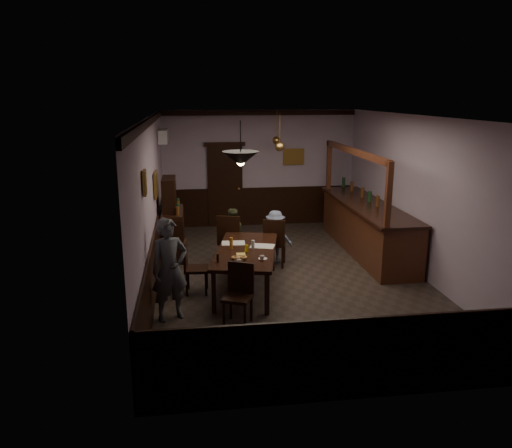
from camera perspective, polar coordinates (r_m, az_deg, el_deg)
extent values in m
cube|color=#2D2621|center=(9.61, 3.75, -6.02)|extent=(5.00, 8.00, 0.01)
cube|color=white|center=(9.00, 4.07, 12.18)|extent=(5.00, 8.00, 0.01)
cube|color=#AF98B0|center=(13.07, 0.37, 6.36)|extent=(5.00, 0.01, 3.00)
cube|color=#AF98B0|center=(5.48, 12.35, -5.78)|extent=(5.00, 0.01, 3.00)
cube|color=#AF98B0|center=(9.03, -11.85, 2.30)|extent=(0.01, 8.00, 3.00)
cube|color=#AF98B0|center=(9.99, 18.11, 3.06)|extent=(0.01, 8.00, 3.00)
cube|color=black|center=(8.73, -1.12, -3.10)|extent=(1.44, 2.36, 0.06)
cube|color=black|center=(7.96, -4.85, -7.83)|extent=(0.07, 0.07, 0.69)
cube|color=black|center=(7.88, 1.25, -8.03)|extent=(0.07, 0.07, 0.69)
cube|color=black|center=(9.86, -2.99, -3.32)|extent=(0.07, 0.07, 0.69)
cube|color=black|center=(9.79, 1.90, -3.44)|extent=(0.07, 0.07, 0.69)
cube|color=black|center=(10.13, -2.93, -1.95)|extent=(0.57, 0.57, 0.05)
cube|color=black|center=(9.85, -3.18, -0.64)|extent=(0.45, 0.17, 0.55)
cube|color=black|center=(10.35, -1.71, -3.07)|extent=(0.04, 0.04, 0.47)
cube|color=black|center=(10.41, -3.73, -2.98)|extent=(0.04, 0.04, 0.47)
cube|color=black|center=(10.00, -2.06, -3.71)|extent=(0.04, 0.04, 0.47)
cube|color=black|center=(10.07, -4.16, -3.61)|extent=(0.04, 0.04, 0.47)
cube|color=black|center=(10.07, 2.16, -2.22)|extent=(0.54, 0.54, 0.05)
cube|color=black|center=(9.80, 2.05, -0.99)|extent=(0.43, 0.16, 0.52)
cube|color=black|center=(10.29, 3.23, -3.27)|extent=(0.04, 0.04, 0.44)
cube|color=black|center=(10.32, 1.29, -3.19)|extent=(0.04, 0.04, 0.44)
cube|color=black|center=(9.96, 3.04, -3.88)|extent=(0.04, 0.04, 0.44)
cube|color=black|center=(9.99, 1.04, -3.79)|extent=(0.04, 0.04, 0.44)
cube|color=black|center=(7.52, -2.13, -8.43)|extent=(0.53, 0.53, 0.05)
cube|color=black|center=(7.59, -1.73, -6.11)|extent=(0.39, 0.20, 0.48)
cube|color=black|center=(7.52, -3.71, -10.34)|extent=(0.04, 0.04, 0.41)
cube|color=black|center=(7.43, -1.28, -10.65)|extent=(0.04, 0.04, 0.41)
cube|color=black|center=(7.80, -2.90, -9.37)|extent=(0.04, 0.04, 0.41)
cube|color=black|center=(7.71, -0.57, -9.65)|extent=(0.04, 0.04, 0.41)
cube|color=black|center=(8.75, -6.81, -5.13)|extent=(0.44, 0.44, 0.05)
cube|color=black|center=(8.68, -8.07, -3.51)|extent=(0.07, 0.41, 0.48)
cube|color=black|center=(8.67, -5.74, -6.90)|extent=(0.04, 0.04, 0.42)
cube|color=black|center=(8.98, -5.65, -6.13)|extent=(0.04, 0.04, 0.42)
cube|color=black|center=(8.69, -7.92, -6.91)|extent=(0.04, 0.04, 0.42)
cube|color=black|center=(9.00, -7.75, -6.14)|extent=(0.04, 0.04, 0.42)
imported|color=#4C5057|center=(7.71, -9.84, -5.14)|extent=(0.68, 0.57, 1.60)
imported|color=#3E4428|center=(10.30, -2.80, -1.27)|extent=(0.56, 0.45, 1.12)
imported|color=slate|center=(10.23, 2.21, -1.45)|extent=(0.80, 0.63, 1.09)
cube|color=silver|center=(9.08, -2.60, -2.19)|extent=(0.44, 0.33, 0.01)
cube|color=silver|center=(8.89, 0.73, -2.54)|extent=(0.49, 0.42, 0.01)
cube|color=#DCBB51|center=(8.47, -1.75, -3.44)|extent=(0.18, 0.18, 0.00)
cylinder|color=white|center=(8.22, 0.75, -3.98)|extent=(0.15, 0.15, 0.01)
imported|color=white|center=(8.12, 0.69, -3.89)|extent=(0.09, 0.09, 0.07)
cylinder|color=white|center=(8.22, -1.97, -3.97)|extent=(0.22, 0.22, 0.01)
torus|color=#C68C47|center=(8.19, -2.41, -3.85)|extent=(0.13, 0.13, 0.04)
torus|color=#C68C47|center=(8.19, -1.46, -3.84)|extent=(0.13, 0.13, 0.04)
cylinder|color=yellow|center=(8.58, -1.10, -2.79)|extent=(0.07, 0.07, 0.12)
cylinder|color=#BF721E|center=(8.74, -2.85, -2.21)|extent=(0.06, 0.06, 0.20)
cylinder|color=silver|center=(8.75, -0.34, -2.34)|extent=(0.06, 0.06, 0.15)
cylinder|color=black|center=(8.07, -4.40, -3.90)|extent=(0.04, 0.04, 0.14)
cube|color=black|center=(10.80, -9.43, -1.26)|extent=(0.46, 1.29, 0.92)
cube|color=black|center=(10.68, -9.54, 1.35)|extent=(0.44, 1.24, 0.07)
cube|color=black|center=(10.60, -9.90, 3.28)|extent=(0.28, 0.83, 0.74)
cube|color=#461F12|center=(11.20, 12.53, -0.53)|extent=(0.85, 3.96, 1.04)
cube|color=black|center=(11.06, 12.58, 2.15)|extent=(0.94, 4.05, 0.06)
cube|color=#461F12|center=(10.76, 11.12, 8.15)|extent=(0.10, 3.86, 0.12)
cube|color=#461F12|center=(9.10, 14.73, 3.19)|extent=(0.10, 0.10, 1.23)
cube|color=#461F12|center=(12.62, 8.26, 6.59)|extent=(0.10, 0.10, 1.23)
cube|color=black|center=(13.00, -3.54, 4.28)|extent=(0.90, 0.06, 2.10)
cube|color=white|center=(11.76, -10.57, 9.85)|extent=(0.20, 0.85, 0.30)
cube|color=olive|center=(7.34, -12.61, 4.64)|extent=(0.04, 0.28, 0.36)
cube|color=olive|center=(9.77, -11.37, 4.45)|extent=(0.04, 0.62, 0.48)
cube|color=olive|center=(13.15, 4.32, 7.69)|extent=(0.55, 0.04, 0.42)
cylinder|color=black|center=(7.55, -1.78, 9.60)|extent=(0.02, 0.02, 0.56)
cone|color=black|center=(7.58, -1.77, 7.47)|extent=(0.56, 0.56, 0.22)
sphere|color=#FFD88C|center=(7.59, -1.76, 7.10)|extent=(0.12, 0.12, 0.12)
cylinder|color=#BF8C3F|center=(10.67, 2.73, 10.69)|extent=(0.02, 0.02, 0.70)
cone|color=#BF8C3F|center=(10.70, 2.71, 8.82)|extent=(0.20, 0.20, 0.22)
sphere|color=#FFD88C|center=(10.70, 2.71, 8.55)|extent=(0.12, 0.12, 0.12)
cylinder|color=#BF8C3F|center=(12.15, 2.40, 11.17)|extent=(0.02, 0.02, 0.70)
cone|color=#BF8C3F|center=(12.18, 2.38, 9.53)|extent=(0.20, 0.20, 0.22)
sphere|color=#FFD88C|center=(12.18, 2.38, 9.29)|extent=(0.12, 0.12, 0.12)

